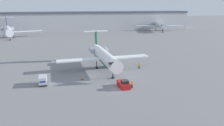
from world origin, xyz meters
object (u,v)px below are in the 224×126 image
at_px(airplane_main, 104,56).
at_px(worker_by_wing, 139,66).
at_px(luggage_cart, 43,80).
at_px(traffic_cone_left, 82,78).
at_px(pushback_tug, 124,84).
at_px(airplane_parked_far_left, 8,31).
at_px(airplane_parked_far_right, 160,25).
at_px(worker_near_tug, 132,84).

height_order(airplane_main, worker_by_wing, airplane_main).
distance_m(luggage_cart, traffic_cone_left, 9.44).
height_order(luggage_cart, worker_by_wing, luggage_cart).
height_order(airplane_main, pushback_tug, airplane_main).
distance_m(pushback_tug, airplane_parked_far_left, 99.66).
bearing_deg(airplane_parked_far_right, traffic_cone_left, -126.45).
xyz_separation_m(airplane_main, traffic_cone_left, (-7.58, -8.00, -3.35)).
relative_size(worker_by_wing, traffic_cone_left, 2.23).
relative_size(pushback_tug, traffic_cone_left, 4.90).
height_order(luggage_cart, airplane_parked_far_right, airplane_parked_far_right).
bearing_deg(airplane_main, traffic_cone_left, -133.44).
distance_m(airplane_main, luggage_cart, 19.49).
height_order(luggage_cart, worker_near_tug, luggage_cart).
xyz_separation_m(worker_near_tug, airplane_parked_far_right, (59.70, 103.25, 3.29)).
relative_size(airplane_main, airplane_parked_far_left, 0.73).
xyz_separation_m(pushback_tug, luggage_cart, (-17.66, 6.66, 0.29)).
relative_size(worker_near_tug, worker_by_wing, 0.98).
xyz_separation_m(pushback_tug, airplane_parked_far_right, (61.37, 102.33, 3.52)).
relative_size(airplane_main, airplane_parked_far_right, 0.79).
distance_m(pushback_tug, airplane_parked_far_right, 119.38).
xyz_separation_m(airplane_main, worker_near_tug, (2.42, -16.87, -2.79)).
bearing_deg(worker_near_tug, traffic_cone_left, 138.40).
bearing_deg(traffic_cone_left, airplane_main, 46.56).
height_order(pushback_tug, traffic_cone_left, pushback_tug).
xyz_separation_m(luggage_cart, airplane_parked_far_left, (-21.37, 84.98, 3.01)).
bearing_deg(airplane_parked_far_right, worker_near_tug, -120.04).
distance_m(airplane_main, airplane_parked_far_left, 84.81).
distance_m(traffic_cone_left, airplane_parked_far_left, 89.21).
bearing_deg(luggage_cart, airplane_main, 28.80).
distance_m(airplane_parked_far_left, airplane_parked_far_right, 100.97).
bearing_deg(worker_near_tug, luggage_cart, 158.59).
height_order(worker_near_tug, traffic_cone_left, worker_near_tug).
height_order(airplane_main, traffic_cone_left, airplane_main).
bearing_deg(airplane_parked_far_right, luggage_cart, -129.56).
distance_m(worker_near_tug, airplane_parked_far_left, 101.16).
bearing_deg(traffic_cone_left, luggage_cart, -172.08).
distance_m(luggage_cart, worker_near_tug, 20.76).
bearing_deg(pushback_tug, airplane_main, 92.70).
height_order(worker_by_wing, airplane_parked_far_left, airplane_parked_far_left).
bearing_deg(worker_by_wing, luggage_cart, -166.59).
distance_m(airplane_main, airplane_parked_far_right, 106.39).
bearing_deg(worker_by_wing, traffic_cone_left, -163.74).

